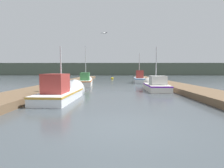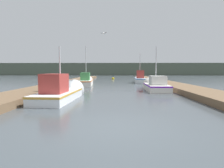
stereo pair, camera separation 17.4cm
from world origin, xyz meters
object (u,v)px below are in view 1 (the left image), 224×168
object	(u,v)px
fishing_boat_3	(139,79)
mooring_piling_2	(57,86)
mooring_piling_0	(48,87)
channel_buoy	(112,79)
mooring_piling_1	(83,79)
seagull_lead	(104,33)
fishing_boat_2	(86,81)
fishing_boat_1	(155,85)
fishing_boat_0	(63,92)

from	to	relation	value
fishing_boat_3	mooring_piling_2	xyz separation A→B (m)	(-7.93, -11.75, 0.02)
mooring_piling_0	channel_buoy	world-z (taller)	mooring_piling_0
mooring_piling_0	mooring_piling_1	bearing A→B (deg)	89.84
mooring_piling_1	seagull_lead	size ratio (longest dim) A/B	2.08
fishing_boat_2	fishing_boat_3	size ratio (longest dim) A/B	1.09
mooring_piling_0	channel_buoy	size ratio (longest dim) A/B	1.29
channel_buoy	seagull_lead	bearing A→B (deg)	-91.18
mooring_piling_0	mooring_piling_2	world-z (taller)	mooring_piling_0
fishing_boat_2	channel_buoy	xyz separation A→B (m)	(2.97, 13.39, -0.33)
fishing_boat_1	mooring_piling_0	size ratio (longest dim) A/B	3.66
fishing_boat_3	mooring_piling_1	xyz separation A→B (m)	(-7.79, -0.97, 0.04)
fishing_boat_0	fishing_boat_3	world-z (taller)	fishing_boat_3
fishing_boat_2	mooring_piling_0	bearing A→B (deg)	-100.84
seagull_lead	channel_buoy	bearing A→B (deg)	-64.83
mooring_piling_1	channel_buoy	bearing A→B (deg)	68.48
seagull_lead	mooring_piling_0	bearing A→B (deg)	58.58
fishing_boat_0	fishing_boat_3	size ratio (longest dim) A/B	0.91
fishing_boat_1	mooring_piling_2	world-z (taller)	fishing_boat_1
mooring_piling_2	channel_buoy	bearing A→B (deg)	78.96
mooring_piling_2	channel_buoy	xyz separation A→B (m)	(4.03, 20.66, -0.40)
fishing_boat_0	fishing_boat_2	xyz separation A→B (m)	(-0.21, 9.93, 0.05)
fishing_boat_3	mooring_piling_1	world-z (taller)	fishing_boat_3
mooring_piling_1	mooring_piling_2	distance (m)	10.79
mooring_piling_1	channel_buoy	distance (m)	10.62
channel_buoy	fishing_boat_3	bearing A→B (deg)	-66.35
fishing_boat_0	channel_buoy	xyz separation A→B (m)	(2.76, 23.32, -0.28)
channel_buoy	seagull_lead	distance (m)	20.97
fishing_boat_0	mooring_piling_2	world-z (taller)	fishing_boat_0
fishing_boat_3	mooring_piling_1	distance (m)	7.85
fishing_boat_3	fishing_boat_0	bearing A→B (deg)	-110.02
mooring_piling_0	mooring_piling_2	size ratio (longest dim) A/B	1.21
fishing_boat_0	fishing_boat_3	bearing A→B (deg)	67.86
fishing_boat_1	mooring_piling_0	xyz separation A→B (m)	(-7.81, -4.23, 0.27)
mooring_piling_1	channel_buoy	size ratio (longest dim) A/B	1.11
mooring_piling_1	channel_buoy	world-z (taller)	mooring_piling_1
fishing_boat_3	mooring_piling_0	xyz separation A→B (m)	(-7.83, -13.82, 0.13)
fishing_boat_1	seagull_lead	world-z (taller)	seagull_lead
fishing_boat_3	fishing_boat_1	bearing A→B (deg)	-85.33
fishing_boat_2	fishing_boat_3	xyz separation A→B (m)	(6.86, 4.49, 0.06)
mooring_piling_1	mooring_piling_2	bearing A→B (deg)	-90.72
mooring_piling_2	fishing_boat_1	bearing A→B (deg)	15.31
fishing_boat_0	seagull_lead	bearing A→B (deg)	52.91
fishing_boat_2	mooring_piling_0	xyz separation A→B (m)	(-0.96, -9.33, 0.18)
fishing_boat_2	mooring_piling_1	size ratio (longest dim) A/B	5.51
fishing_boat_0	mooring_piling_0	distance (m)	1.33
fishing_boat_3	seagull_lead	world-z (taller)	seagull_lead
fishing_boat_2	mooring_piling_2	world-z (taller)	fishing_boat_2
fishing_boat_1	fishing_boat_2	world-z (taller)	fishing_boat_2
fishing_boat_1	channel_buoy	xyz separation A→B (m)	(-3.89, 18.49, -0.25)
mooring_piling_0	seagull_lead	xyz separation A→B (m)	(3.50, 2.21, 3.81)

